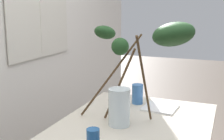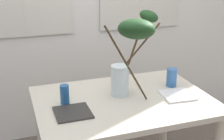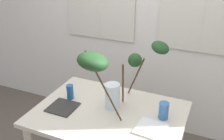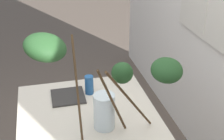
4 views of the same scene
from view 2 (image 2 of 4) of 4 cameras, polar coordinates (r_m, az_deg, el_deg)
dining_table at (r=2.22m, az=2.03°, el=-7.72°), size 1.20×0.86×0.74m
vase_with_branches at (r=2.05m, az=3.75°, el=4.27°), size 0.58×0.74×0.63m
drinking_glass_blue_left at (r=2.09m, az=-8.59°, el=-4.44°), size 0.06×0.06×0.13m
drinking_glass_blue_right at (r=2.39m, az=10.78°, el=-1.35°), size 0.08×0.08×0.14m
plate_square_left at (r=1.99m, az=-7.16°, el=-7.67°), size 0.22×0.22×0.01m
plate_square_right at (r=2.25m, az=11.80°, el=-4.49°), size 0.23×0.23×0.01m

